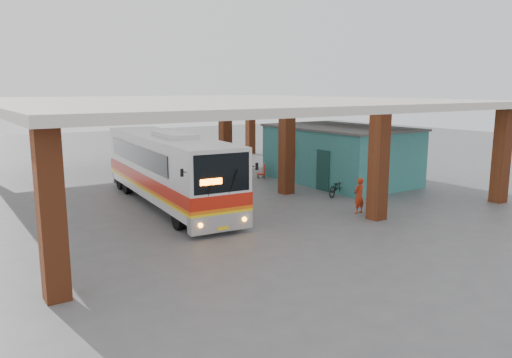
{
  "coord_description": "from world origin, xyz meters",
  "views": [
    {
      "loc": [
        -11.9,
        -16.52,
        5.22
      ],
      "look_at": [
        -0.84,
        0.0,
        1.58
      ],
      "focal_mm": 35.0,
      "sensor_mm": 36.0,
      "label": 1
    }
  ],
  "objects_px": {
    "coach_bus": "(168,169)",
    "red_chair": "(262,172)",
    "pedestrian": "(359,196)",
    "motorcycle": "(337,187)"
  },
  "relations": [
    {
      "from": "motorcycle",
      "to": "red_chair",
      "type": "height_order",
      "value": "motorcycle"
    },
    {
      "from": "coach_bus",
      "to": "pedestrian",
      "type": "relative_size",
      "value": 7.68
    },
    {
      "from": "coach_bus",
      "to": "red_chair",
      "type": "relative_size",
      "value": 14.03
    },
    {
      "from": "coach_bus",
      "to": "pedestrian",
      "type": "distance_m",
      "value": 8.45
    },
    {
      "from": "red_chair",
      "to": "pedestrian",
      "type": "bearing_deg",
      "value": -76.49
    },
    {
      "from": "motorcycle",
      "to": "red_chair",
      "type": "relative_size",
      "value": 2.1
    },
    {
      "from": "coach_bus",
      "to": "motorcycle",
      "type": "distance_m",
      "value": 8.21
    },
    {
      "from": "coach_bus",
      "to": "pedestrian",
      "type": "height_order",
      "value": "coach_bus"
    },
    {
      "from": "coach_bus",
      "to": "motorcycle",
      "type": "relative_size",
      "value": 6.69
    },
    {
      "from": "motorcycle",
      "to": "pedestrian",
      "type": "distance_m",
      "value": 3.46
    }
  ]
}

